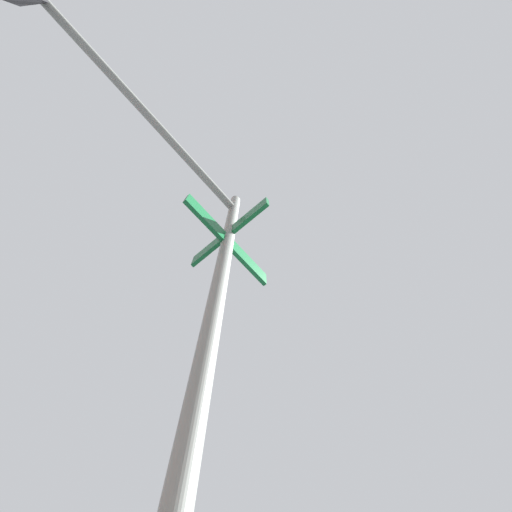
% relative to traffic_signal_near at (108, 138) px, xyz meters
% --- Properties ---
extents(traffic_signal_near, '(2.21, 3.02, 6.06)m').
position_rel_traffic_signal_near_xyz_m(traffic_signal_near, '(0.00, 0.00, 0.00)').
color(traffic_signal_near, slate).
rests_on(traffic_signal_near, ground_plane).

